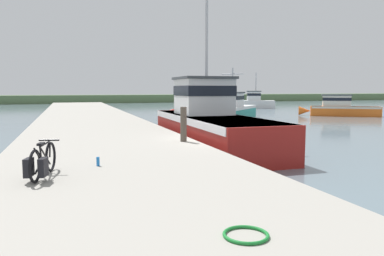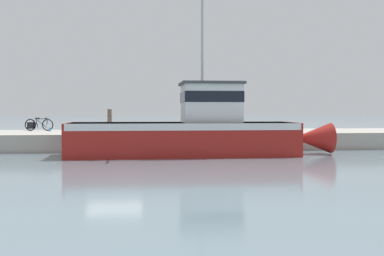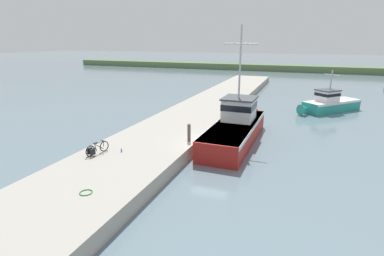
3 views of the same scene
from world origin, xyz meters
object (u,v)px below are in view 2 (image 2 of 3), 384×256
fishing_boat_main (195,130)px  bicycle_touring (36,125)px  mooring_post (110,122)px  water_bottle_on_curb (50,130)px

fishing_boat_main → bicycle_touring: bearing=-129.2°
bicycle_touring → mooring_post: bearing=58.4°
fishing_boat_main → water_bottle_on_curb: fishing_boat_main is taller
bicycle_touring → mooring_post: 6.15m
fishing_boat_main → mooring_post: size_ratio=9.84×
mooring_post → water_bottle_on_curb: 4.66m
bicycle_touring → water_bottle_on_curb: bicycle_touring is taller
fishing_boat_main → mooring_post: bearing=-121.3°
fishing_boat_main → bicycle_touring: 10.63m
fishing_boat_main → mooring_post: (-2.41, -3.87, 0.32)m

